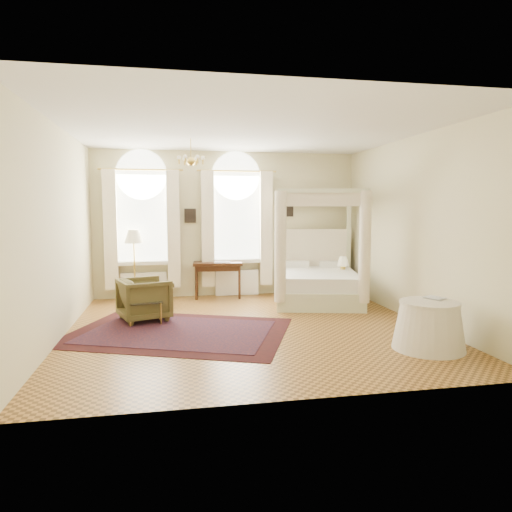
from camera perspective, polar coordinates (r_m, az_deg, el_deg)
The scene contains 18 objects.
ground at distance 7.85m, azimuth -0.74°, elevation -8.91°, with size 6.00×6.00×0.00m, color #AB7431.
room_walls at distance 7.58m, azimuth -0.76°, elevation 5.71°, with size 6.00×6.00×6.00m.
window_left at distance 10.37m, azimuth -13.99°, elevation 2.89°, with size 1.62×0.27×3.29m.
window_right at distance 10.46m, azimuth -2.41°, elevation 3.09°, with size 1.62×0.27×3.29m.
chandelier at distance 8.72m, azimuth -8.13°, elevation 11.79°, with size 0.51×0.45×0.50m.
wall_pictures at distance 10.53m, azimuth -3.11°, elevation 5.30°, with size 2.54×0.03×0.39m.
canopy_bed at distance 9.90m, azimuth 7.67°, elevation -2.63°, with size 2.24×2.54×2.39m.
nightstand at distance 10.49m, azimuth 10.49°, elevation -3.66°, with size 0.39×0.35×0.55m, color #35190E.
nightstand_lamp at distance 10.39m, azimuth 10.83°, elevation -0.79°, with size 0.26×0.26×0.38m.
writing_desk at distance 10.31m, azimuth -4.82°, elevation -1.39°, with size 1.13×0.65×0.81m.
laptop at distance 10.23m, azimuth -4.24°, elevation -0.70°, with size 0.36×0.23×0.03m, color black.
stool at distance 9.69m, azimuth -11.63°, elevation -3.76°, with size 0.49×0.49×0.48m.
armchair at distance 8.49m, azimuth -13.78°, elevation -5.28°, with size 0.82×0.84×0.77m, color #463D1E.
coffee_table at distance 8.23m, azimuth -13.70°, elevation -5.77°, with size 0.63×0.47×0.40m.
floor_lamp at distance 10.22m, azimuth -15.04°, elevation 1.94°, with size 0.40×0.40×1.56m.
oriental_rug at distance 7.65m, azimuth -9.63°, elevation -9.33°, with size 4.10×3.56×0.01m.
side_table at distance 7.06m, azimuth 20.79°, elevation -8.15°, with size 1.02×1.02×0.69m.
book at distance 7.12m, azimuth 20.99°, elevation -5.02°, with size 0.21×0.28×0.03m, color black.
Camera 1 is at (-1.32, -7.47, 2.02)m, focal length 32.00 mm.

